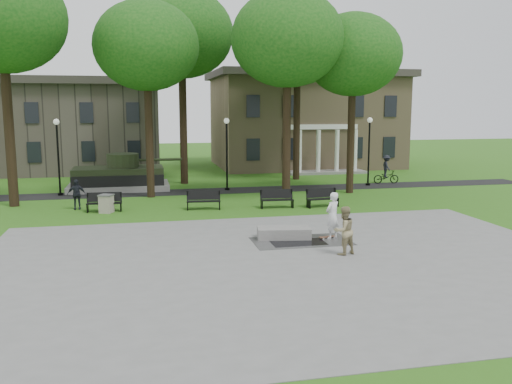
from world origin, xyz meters
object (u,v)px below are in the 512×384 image
concrete_block (284,233)px  cyclist (386,172)px  park_bench_0 (104,202)px  friend_watching (344,230)px  trash_bin (106,204)px  skateboarder (332,216)px

concrete_block → cyclist: cyclist is taller
cyclist → park_bench_0: (-19.19, -6.58, -0.32)m
concrete_block → friend_watching: friend_watching is taller
concrete_block → trash_bin: size_ratio=2.29×
friend_watching → cyclist: size_ratio=0.89×
cyclist → park_bench_0: bearing=115.1°
park_bench_0 → skateboarder: bearing=-38.3°
friend_watching → park_bench_0: friend_watching is taller
concrete_block → park_bench_0: 10.92m
friend_watching → skateboarder: bearing=-118.9°
skateboarder → park_bench_0: (-9.64, 8.25, -0.47)m
skateboarder → trash_bin: (-9.51, 7.86, -0.51)m
skateboarder → friend_watching: bearing=48.5°
park_bench_0 → trash_bin: park_bench_0 is taller
friend_watching → park_bench_0: size_ratio=1.00×
concrete_block → friend_watching: size_ratio=1.21×
friend_watching → trash_bin: 13.71m
cyclist → trash_bin: bearing=116.2°
concrete_block → friend_watching: 3.35m
friend_watching → cyclist: 19.93m
concrete_block → park_bench_0: bearing=134.7°
friend_watching → concrete_block: bearing=-81.0°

